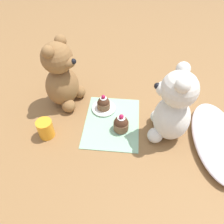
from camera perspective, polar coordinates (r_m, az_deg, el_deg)
name	(u,v)px	position (r m, az deg, el deg)	size (l,w,h in m)	color
ground_plane	(112,122)	(0.83, 0.00, -2.70)	(4.00, 4.00, 0.00)	olive
knitted_placemat	(112,122)	(0.83, 0.00, -2.57)	(0.27, 0.20, 0.01)	#8EBC99
tulle_cloth	(217,139)	(0.84, 25.73, -6.41)	(0.36, 0.16, 0.04)	silver
teddy_bear_cream	(173,108)	(0.74, 15.60, 0.99)	(0.16, 0.15, 0.27)	silver
teddy_bear_tan	(62,77)	(0.86, -13.04, 8.92)	(0.17, 0.16, 0.27)	olive
cupcake_near_cream_bear	(121,124)	(0.78, 2.38, -3.08)	(0.05, 0.05, 0.07)	brown
saucer_plate	(104,108)	(0.88, -2.17, 1.03)	(0.09, 0.09, 0.01)	white
cupcake_near_tan_bear	(104,103)	(0.86, -2.22, 2.28)	(0.05, 0.05, 0.07)	brown
juice_glass	(46,129)	(0.80, -16.98, -4.20)	(0.06, 0.06, 0.07)	orange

